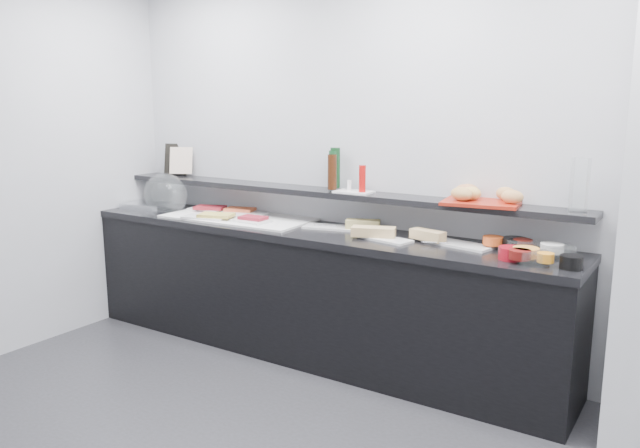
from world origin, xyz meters
The scene contains 53 objects.
back_wall centered at (0.00, 2.00, 1.35)m, with size 5.00×0.02×2.70m, color #B3B4BA.
buffet_cabinet centered at (-0.70, 1.70, 0.42)m, with size 3.60×0.60×0.85m, color black.
counter_top centered at (-0.70, 1.70, 0.88)m, with size 3.62×0.62×0.05m, color black.
wall_shelf centered at (-0.70, 1.88, 1.13)m, with size 3.60×0.25×0.04m, color black.
cloche_base centered at (-2.29, 1.70, 0.92)m, with size 0.38×0.26×0.04m, color silver.
cloche_dome centered at (-2.08, 1.70, 1.03)m, with size 0.49×0.32×0.34m, color white.
linen_runner centered at (-1.35, 1.72, 0.91)m, with size 1.12×0.53×0.01m, color white.
platter_meat_a centered at (-1.74, 1.83, 0.92)m, with size 0.28×0.19×0.01m, color white.
food_meat_a centered at (-1.70, 1.80, 0.94)m, with size 0.23×0.15×0.02m, color maroon.
platter_salmon centered at (-1.38, 1.79, 0.92)m, with size 0.34×0.23×0.01m, color white.
food_salmon centered at (-1.45, 1.86, 0.94)m, with size 0.22×0.14×0.02m, color #DC542D.
platter_cheese centered at (-1.52, 1.57, 0.92)m, with size 0.33×0.22×0.01m, color white.
food_cheese centered at (-1.43, 1.57, 0.94)m, with size 0.24×0.16×0.02m, color #D1BA51.
platter_meat_b centered at (-1.14, 1.62, 0.92)m, with size 0.26×0.17×0.01m, color white.
food_meat_b centered at (-1.14, 1.64, 0.94)m, with size 0.19×0.12×0.02m, color maroon.
sandwich_plate_left centered at (-0.57, 1.79, 0.91)m, with size 0.39×0.17×0.01m, color silver.
sandwich_food_left centered at (-0.36, 1.84, 0.94)m, with size 0.23×0.09×0.06m, color tan.
tongs_left centered at (-0.61, 1.77, 0.92)m, with size 0.01×0.01×0.16m, color #AAADB1.
sandwich_plate_mid centered at (-0.09, 1.65, 0.91)m, with size 0.34×0.15×0.01m, color silver.
sandwich_food_mid centered at (-0.18, 1.66, 0.94)m, with size 0.28×0.11×0.06m, color tan.
tongs_mid centered at (-0.13, 1.66, 0.92)m, with size 0.01×0.01×0.16m, color #A9ADB0.
sandwich_plate_right centered at (0.35, 1.76, 0.91)m, with size 0.40×0.17×0.01m, color silver.
sandwich_food_right centered at (0.15, 1.75, 0.94)m, with size 0.22×0.09×0.06m, color tan.
tongs_right centered at (0.22, 1.69, 0.92)m, with size 0.01×0.01×0.16m, color silver.
bowl_glass_fruit centered at (0.72, 1.78, 0.94)m, with size 0.16×0.16×0.07m, color white.
fill_glass_fruit centered at (0.54, 1.80, 0.95)m, with size 0.12×0.12×0.05m, color #E0541E.
bowl_black_jam centered at (0.66, 1.84, 0.94)m, with size 0.15×0.15×0.07m, color black.
fill_black_jam centered at (0.71, 1.82, 0.95)m, with size 0.11×0.11×0.05m, color #53110B.
bowl_glass_cream centered at (0.93, 1.76, 0.94)m, with size 0.18×0.18×0.07m, color white.
fill_glass_cream centered at (0.88, 1.80, 0.95)m, with size 0.13×0.13×0.05m, color white.
bowl_red_jam centered at (0.71, 1.59, 0.94)m, with size 0.14×0.14×0.07m, color maroon.
fill_red_jam centered at (0.77, 1.55, 0.95)m, with size 0.12×0.12×0.05m, color #5A0F0C.
bowl_glass_salmon centered at (0.84, 1.56, 0.94)m, with size 0.17×0.17×0.07m, color white.
fill_glass_salmon centered at (0.78, 1.62, 0.95)m, with size 0.14×0.14×0.05m, color orange.
bowl_black_fruit centered at (1.03, 1.57, 0.94)m, with size 0.12×0.12×0.07m, color black.
fill_black_fruit centered at (0.90, 1.55, 0.95)m, with size 0.09×0.09×0.05m, color orange.
framed_print centered at (-2.24, 1.98, 1.28)m, with size 0.20×0.02×0.26m, color black.
print_art centered at (-2.11, 1.91, 1.28)m, with size 0.19×0.00×0.22m, color beige.
condiment_tray centered at (-0.44, 1.86, 1.16)m, with size 0.25×0.16×0.01m, color white.
bottle_green_a centered at (-0.64, 1.92, 1.29)m, with size 0.06×0.06×0.26m, color #103B1D.
bottle_brown centered at (-0.61, 1.84, 1.28)m, with size 0.06×0.06×0.24m, color #331709.
bottle_green_b centered at (-0.64, 1.93, 1.30)m, with size 0.07×0.07×0.28m, color #0D3215.
bottle_hot centered at (-0.37, 1.84, 1.25)m, with size 0.05×0.05×0.18m, color red.
shaker_salt centered at (-0.48, 1.87, 1.20)m, with size 0.03×0.03×0.07m, color white.
shaker_pepper centered at (-0.40, 1.90, 1.20)m, with size 0.04×0.04×0.07m, color white.
bread_tray centered at (0.44, 1.85, 1.16)m, with size 0.44×0.31×0.02m, color maroon.
bread_roll_nw centered at (0.31, 1.94, 1.21)m, with size 0.13×0.09×0.08m, color #BE7548.
bread_roll_n centered at (0.32, 1.96, 1.21)m, with size 0.14×0.09×0.08m, color #B67445.
bread_roll_ne centered at (0.56, 1.95, 1.21)m, with size 0.13×0.08×0.08m, color #C08649.
bread_roll_sw centered at (0.34, 1.80, 1.21)m, with size 0.16×0.10×0.08m, color #B48344.
bread_roll_se centered at (0.63, 1.84, 1.21)m, with size 0.13×0.08×0.08m, color #C4864A.
bread_roll_mide centered at (0.38, 1.85, 1.21)m, with size 0.13×0.08×0.08m, color tan.
carafe centered at (0.98, 1.87, 1.30)m, with size 0.10×0.10×0.30m, color white.
Camera 1 is at (1.63, -1.78, 1.75)m, focal length 35.00 mm.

